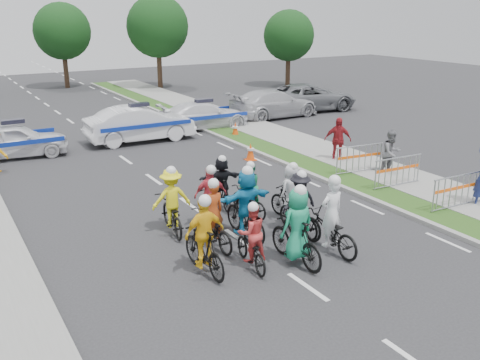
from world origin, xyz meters
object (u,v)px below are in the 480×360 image
rider_7 (291,198)px  rider_8 (249,195)px  police_car_0 (15,140)px  tree_2 (289,36)px  rider_4 (299,209)px  rider_11 (221,185)px  spectator_1 (391,153)px  tree_1 (158,27)px  rider_3 (204,243)px  civilian_suv (309,97)px  barrier_0 (456,193)px  civilian_sedan (274,104)px  rider_0 (330,227)px  spectator_2 (338,140)px  rider_5 (246,208)px  cone_0 (250,152)px  police_car_2 (204,115)px  cone_1 (235,129)px  rider_1 (297,233)px  rider_6 (213,224)px  rider_2 (251,243)px  tree_4 (62,31)px  rider_9 (210,203)px  barrier_2 (359,160)px  police_car_1 (140,124)px  barrier_1 (397,173)px  rider_10 (171,207)px

rider_7 → rider_8: (-0.82, 0.94, -0.06)m
rider_8 → police_car_0: 11.47m
tree_2 → rider_4: bearing=-124.9°
rider_11 → spectator_1: 6.95m
tree_1 → tree_2: 9.87m
rider_3 → civilian_suv: size_ratio=0.34×
barrier_0 → tree_2: bearing=65.3°
rider_4 → civilian_sedan: (8.48, 13.74, 0.07)m
rider_0 → spectator_2: 8.36m
rider_0 → rider_5: bearing=-54.5°
rider_3 → cone_0: bearing=-129.8°
rider_0 → police_car_2: size_ratio=0.44×
rider_4 → cone_1: (4.31, 10.81, -0.36)m
rider_1 → cone_0: size_ratio=2.89×
rider_6 → spectator_2: rider_6 is taller
rider_6 → rider_11: 2.85m
rider_3 → cone_1: size_ratio=2.78×
rider_5 → spectator_1: rider_5 is taller
rider_0 → rider_8: size_ratio=1.21×
rider_8 → barrier_0: 6.26m
rider_4 → rider_2: bearing=27.8°
rider_8 → police_car_2: rider_8 is taller
civilian_sedan → tree_4: (-7.08, 17.73, 3.41)m
rider_3 → civilian_sedan: bearing=-130.8°
rider_4 → tree_1: (7.40, 27.48, 3.83)m
rider_9 → spectator_2: (7.41, 3.32, 0.20)m
rider_11 → tree_4: 29.00m
rider_5 → police_car_0: 12.37m
rider_5 → civilian_suv: size_ratio=0.35×
police_car_2 → cone_1: bearing=-164.0°
rider_3 → rider_6: (0.82, 1.14, -0.13)m
barrier_0 → barrier_2: (0.00, 4.22, 0.00)m
civilian_suv → tree_4: tree_4 is taller
rider_3 → police_car_1: size_ratio=0.40×
police_car_1 → tree_2: tree_2 is taller
rider_3 → spectator_1: rider_3 is taller
civilian_sedan → rider_3: bearing=138.0°
tree_2 → tree_4: 17.00m
rider_5 → rider_3: bearing=32.9°
rider_4 → barrier_1: 5.26m
rider_0 → rider_7: 2.22m
rider_2 → police_car_0: (-3.14, 13.26, 0.08)m
rider_10 → civilian_sedan: (11.41, 11.93, 0.04)m
rider_10 → civilian_sedan: 16.51m
tree_4 → rider_0: bearing=-92.5°
police_car_1 → tree_2: 20.08m
rider_9 → police_car_2: 12.96m
barrier_2 → rider_10: bearing=-170.4°
police_car_1 → civilian_sedan: 8.55m
rider_2 → rider_1: bearing=167.5°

